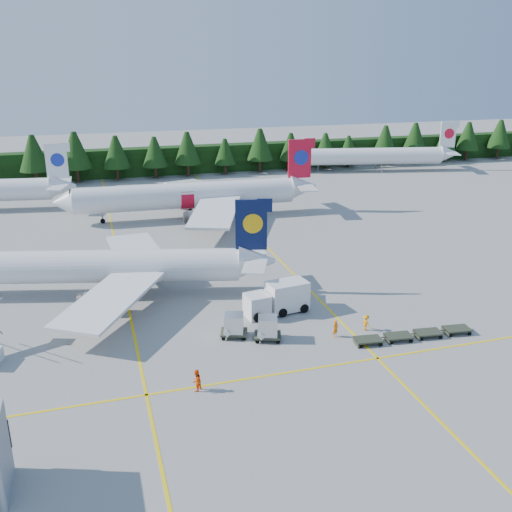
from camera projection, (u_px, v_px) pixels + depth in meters
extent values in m
plane|color=gray|center=(290.00, 337.00, 53.55)|extent=(320.00, 320.00, 0.00)
cube|color=yellow|center=(122.00, 278.00, 67.87)|extent=(0.25, 120.00, 0.01)
cube|color=yellow|center=(281.00, 261.00, 73.25)|extent=(0.25, 120.00, 0.01)
cube|color=yellow|center=(314.00, 368.00, 48.12)|extent=(80.00, 0.25, 0.01)
cube|color=black|center=(165.00, 161.00, 126.72)|extent=(220.00, 4.00, 6.00)
cylinder|color=silver|center=(99.00, 266.00, 62.20)|extent=(30.65, 11.05, 3.61)
cube|color=#08113B|center=(251.00, 225.00, 61.34)|extent=(3.40, 1.15, 5.60)
cube|color=silver|center=(135.00, 248.00, 69.72)|extent=(6.30, 13.87, 1.02)
cylinder|color=slate|center=(117.00, 265.00, 67.77)|extent=(3.44, 2.59, 1.90)
cube|color=silver|center=(110.00, 299.00, 55.24)|extent=(11.81, 14.35, 1.02)
cylinder|color=slate|center=(98.00, 301.00, 57.89)|extent=(3.44, 2.59, 1.90)
cylinder|color=silver|center=(186.00, 196.00, 91.79)|extent=(35.23, 5.64, 4.13)
cone|color=silver|center=(63.00, 203.00, 87.43)|extent=(3.06, 4.25, 4.13)
cube|color=red|center=(300.00, 159.00, 94.46)|extent=(3.93, 0.53, 6.40)
cube|color=silver|center=(197.00, 187.00, 100.73)|extent=(10.11, 16.57, 1.17)
cylinder|color=slate|center=(188.00, 199.00, 98.19)|extent=(3.60, 2.32, 2.17)
cube|color=silver|center=(215.00, 212.00, 84.68)|extent=(11.21, 16.66, 1.17)
cylinder|color=slate|center=(199.00, 217.00, 87.23)|extent=(3.60, 2.32, 2.17)
cylinder|color=slate|center=(102.00, 218.00, 89.67)|extent=(0.25, 0.25, 1.75)
cube|color=silver|center=(57.00, 161.00, 96.51)|extent=(3.62, 0.87, 5.89)
cylinder|color=silver|center=(371.00, 156.00, 129.78)|extent=(32.26, 10.28, 3.78)
cone|color=silver|center=(296.00, 157.00, 128.42)|extent=(3.37, 4.25, 3.78)
cube|color=silver|center=(448.00, 134.00, 129.59)|extent=(3.59, 1.06, 5.87)
cylinder|color=slate|center=(318.00, 169.00, 129.71)|extent=(0.23, 0.23, 1.51)
cube|color=white|center=(257.00, 306.00, 57.39)|extent=(2.57, 2.57, 2.38)
cube|color=black|center=(257.00, 300.00, 57.20)|extent=(2.21, 2.41, 1.02)
cube|color=white|center=(287.00, 295.00, 58.56)|extent=(4.39, 3.05, 2.95)
cube|color=#2D3325|center=(368.00, 339.00, 52.11)|extent=(2.58, 1.78, 0.14)
cube|color=#2D3325|center=(399.00, 336.00, 52.79)|extent=(2.58, 1.78, 0.14)
cube|color=#2D3325|center=(428.00, 332.00, 53.48)|extent=(2.58, 1.78, 0.14)
cube|color=#2D3325|center=(457.00, 329.00, 54.17)|extent=(2.58, 1.78, 0.14)
cube|color=#2D3325|center=(234.00, 332.00, 53.47)|extent=(2.93, 2.56, 0.16)
cube|color=silver|center=(234.00, 323.00, 53.15)|extent=(2.16, 2.13, 1.74)
cube|color=#2D3325|center=(268.00, 335.00, 52.91)|extent=(2.93, 2.56, 0.16)
cube|color=silver|center=(268.00, 326.00, 52.59)|extent=(2.16, 2.13, 1.74)
imported|color=orange|center=(336.00, 328.00, 53.31)|extent=(0.74, 0.64, 1.71)
imported|color=#FF4905|center=(196.00, 380.00, 44.65)|extent=(1.12, 1.11, 1.83)
imported|color=orange|center=(366.00, 323.00, 54.63)|extent=(0.57, 0.73, 1.57)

